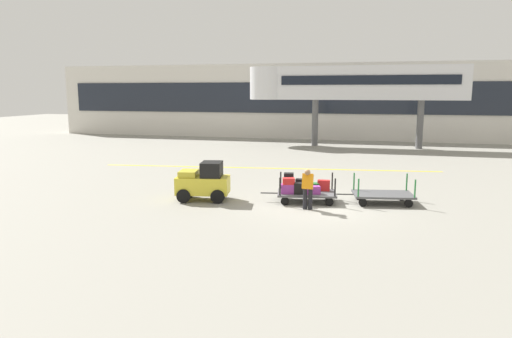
{
  "coord_description": "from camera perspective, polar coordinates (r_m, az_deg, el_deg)",
  "views": [
    {
      "loc": [
        2.16,
        -17.41,
        4.39
      ],
      "look_at": [
        -2.66,
        1.24,
        1.13
      ],
      "focal_mm": 32.37,
      "sensor_mm": 36.0,
      "label": 1
    }
  ],
  "objects": [
    {
      "name": "ground_plane",
      "position": [
        18.09,
        7.21,
        -4.53
      ],
      "size": [
        120.0,
        120.0,
        0.0
      ],
      "primitive_type": "plane",
      "color": "gray"
    },
    {
      "name": "terminal_building",
      "position": [
        43.45,
        11.75,
        8.17
      ],
      "size": [
        58.35,
        2.51,
        6.9
      ],
      "color": "beige",
      "rests_on": "ground_plane"
    },
    {
      "name": "apron_lead_line",
      "position": [
        26.63,
        1.47,
        0.11
      ],
      "size": [
        19.27,
        2.66,
        0.01
      ],
      "primitive_type": "cube",
      "rotation": [
        0.0,
        0.0,
        0.13
      ],
      "color": "yellow",
      "rests_on": "ground_plane"
    },
    {
      "name": "jet_bridge",
      "position": [
        37.49,
        11.01,
        10.31
      ],
      "size": [
        16.75,
        3.0,
        6.32
      ],
      "color": "silver",
      "rests_on": "ground_plane"
    },
    {
      "name": "baggage_handler",
      "position": [
        17.29,
        6.4,
        -2.23
      ],
      "size": [
        0.41,
        0.45,
        1.56
      ],
      "color": "black",
      "rests_on": "ground_plane"
    },
    {
      "name": "baggage_tug",
      "position": [
        18.83,
        -6.48,
        -1.61
      ],
      "size": [
        2.26,
        1.54,
        1.58
      ],
      "color": "gold",
      "rests_on": "ground_plane"
    },
    {
      "name": "baggage_cart_lead",
      "position": [
        18.57,
        5.79,
        -2.44
      ],
      "size": [
        3.08,
        1.78,
        1.12
      ],
      "color": "#4C4C4F",
      "rests_on": "ground_plane"
    },
    {
      "name": "baggage_cart_middle",
      "position": [
        18.93,
        15.38,
        -3.09
      ],
      "size": [
        3.08,
        1.78,
        1.1
      ],
      "color": "#4C4C4F",
      "rests_on": "ground_plane"
    }
  ]
}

